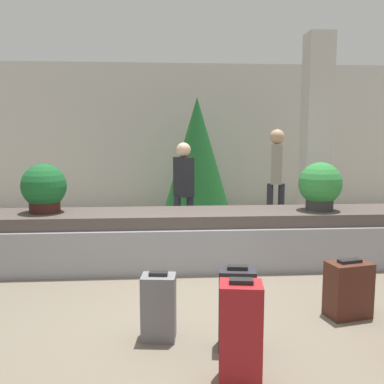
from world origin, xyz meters
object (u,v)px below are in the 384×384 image
at_px(potted_plant_1, 44,188).
at_px(traveler_2, 309,176).
at_px(pillar, 316,141).
at_px(suitcase_1, 348,289).
at_px(suitcase_2, 237,309).
at_px(suitcase_0, 159,307).
at_px(decorated_tree, 197,156).
at_px(suitcase_4, 240,333).
at_px(potted_plant_0, 320,186).
at_px(traveler_0, 184,185).
at_px(traveler_1, 276,171).

xyz_separation_m(potted_plant_1, traveler_2, (4.27, 2.33, -0.09)).
relative_size(pillar, potted_plant_1, 5.14).
height_order(suitcase_1, suitcase_2, suitcase_2).
distance_m(suitcase_0, decorated_tree, 4.89).
height_order(suitcase_0, suitcase_2, suitcase_2).
bearing_deg(suitcase_4, potted_plant_0, 68.40).
xyz_separation_m(suitcase_2, potted_plant_0, (1.49, 2.22, 0.70)).
height_order(potted_plant_0, traveler_0, traveler_0).
height_order(suitcase_1, suitcase_4, suitcase_4).
relative_size(pillar, traveler_2, 2.05).
height_order(suitcase_2, traveler_2, traveler_2).
bearing_deg(decorated_tree, suitcase_2, -91.16).
bearing_deg(potted_plant_1, potted_plant_0, -1.70).
height_order(suitcase_0, decorated_tree, decorated_tree).
bearing_deg(traveler_2, suitcase_2, 176.17).
xyz_separation_m(suitcase_0, decorated_tree, (0.72, 4.73, 1.01)).
xyz_separation_m(potted_plant_1, traveler_1, (3.46, 1.66, 0.07)).
bearing_deg(potted_plant_1, decorated_tree, 50.21).
bearing_deg(pillar, traveler_2, 73.77).
bearing_deg(pillar, traveler_1, 120.00).
relative_size(suitcase_4, traveler_1, 0.41).
bearing_deg(suitcase_1, potted_plant_0, 66.35).
bearing_deg(traveler_2, potted_plant_1, 140.04).
relative_size(suitcase_1, potted_plant_1, 0.88).
bearing_deg(traveler_1, potted_plant_1, -49.81).
relative_size(pillar, suitcase_4, 4.35).
bearing_deg(suitcase_4, suitcase_1, 47.88).
height_order(potted_plant_0, traveler_2, traveler_2).
distance_m(suitcase_1, potted_plant_0, 1.90).
xyz_separation_m(potted_plant_0, traveler_0, (-1.73, 1.07, -0.10)).
xyz_separation_m(pillar, suitcase_4, (-1.86, -3.76, -1.24)).
bearing_deg(traveler_0, potted_plant_0, -151.71).
relative_size(suitcase_0, traveler_1, 0.32).
xyz_separation_m(suitcase_0, potted_plant_0, (2.10, 2.01, 0.75)).
distance_m(suitcase_2, potted_plant_1, 3.19).
height_order(suitcase_1, traveler_2, traveler_2).
xyz_separation_m(suitcase_0, traveler_2, (2.81, 4.45, 0.64)).
height_order(traveler_1, decorated_tree, decorated_tree).
relative_size(suitcase_4, traveler_2, 0.47).
bearing_deg(traveler_1, traveler_2, 143.95).
height_order(traveler_0, decorated_tree, decorated_tree).
height_order(suitcase_0, potted_plant_1, potted_plant_1).
xyz_separation_m(suitcase_4, potted_plant_0, (1.55, 2.70, 0.67)).
relative_size(suitcase_0, suitcase_4, 0.78).
xyz_separation_m(suitcase_2, potted_plant_1, (-2.07, 2.33, 0.69)).
bearing_deg(suitcase_0, pillar, 58.35).
bearing_deg(decorated_tree, traveler_2, -7.58).
relative_size(suitcase_0, potted_plant_0, 0.91).
xyz_separation_m(pillar, traveler_2, (0.40, 1.37, -0.68)).
bearing_deg(potted_plant_1, traveler_1, 25.71).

